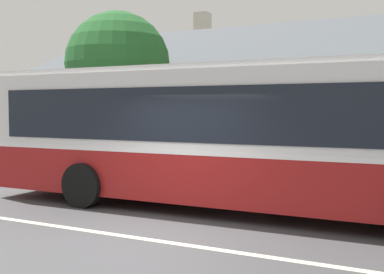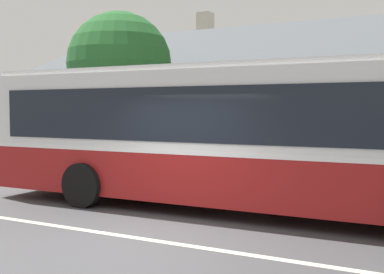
{
  "view_description": "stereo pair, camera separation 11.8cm",
  "coord_description": "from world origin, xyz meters",
  "px_view_note": "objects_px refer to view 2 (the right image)",
  "views": [
    {
      "loc": [
        4.46,
        -6.78,
        2.21
      ],
      "look_at": [
        -0.72,
        3.32,
        1.54
      ],
      "focal_mm": 45.0,
      "sensor_mm": 36.0,
      "label": 1
    },
    {
      "loc": [
        4.56,
        -6.73,
        2.21
      ],
      "look_at": [
        -0.72,
        3.32,
        1.54
      ],
      "focal_mm": 45.0,
      "sensor_mm": 36.0,
      "label": 2
    }
  ],
  "objects_px": {
    "street_tree_secondary": "(120,69)",
    "bike_rack": "(15,151)",
    "bench_by_building": "(69,158)",
    "transit_bus": "(241,133)",
    "bench_down_street": "(183,166)"
  },
  "relations": [
    {
      "from": "transit_bus",
      "to": "bench_by_building",
      "type": "relative_size",
      "value": 7.2
    },
    {
      "from": "transit_bus",
      "to": "street_tree_secondary",
      "type": "distance_m",
      "value": 7.54
    },
    {
      "from": "transit_bus",
      "to": "bench_down_street",
      "type": "bearing_deg",
      "value": 138.83
    },
    {
      "from": "street_tree_secondary",
      "to": "transit_bus",
      "type": "bearing_deg",
      "value": -33.17
    },
    {
      "from": "street_tree_secondary",
      "to": "bench_by_building",
      "type": "bearing_deg",
      "value": -124.73
    },
    {
      "from": "bench_by_building",
      "to": "bike_rack",
      "type": "relative_size",
      "value": 1.44
    },
    {
      "from": "bench_down_street",
      "to": "transit_bus",
      "type": "bearing_deg",
      "value": -41.17
    },
    {
      "from": "street_tree_secondary",
      "to": "bike_rack",
      "type": "height_order",
      "value": "street_tree_secondary"
    },
    {
      "from": "transit_bus",
      "to": "bike_rack",
      "type": "distance_m",
      "value": 10.44
    },
    {
      "from": "transit_bus",
      "to": "bench_by_building",
      "type": "distance_m",
      "value": 7.64
    },
    {
      "from": "bike_rack",
      "to": "street_tree_secondary",
      "type": "bearing_deg",
      "value": 16.38
    },
    {
      "from": "bench_by_building",
      "to": "transit_bus",
      "type": "bearing_deg",
      "value": -19.43
    },
    {
      "from": "bench_by_building",
      "to": "bike_rack",
      "type": "height_order",
      "value": "bench_by_building"
    },
    {
      "from": "transit_bus",
      "to": "street_tree_secondary",
      "type": "bearing_deg",
      "value": 146.83
    },
    {
      "from": "transit_bus",
      "to": "bike_rack",
      "type": "height_order",
      "value": "transit_bus"
    }
  ]
}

